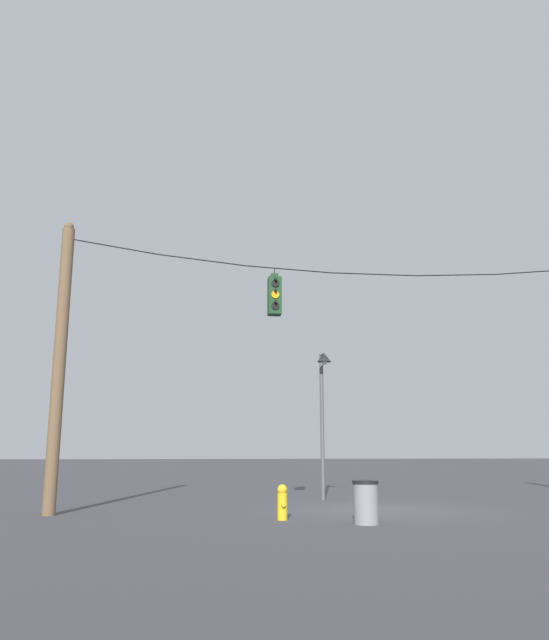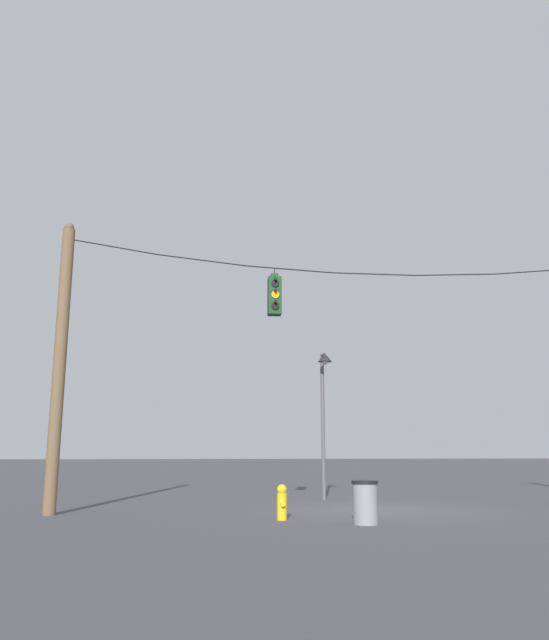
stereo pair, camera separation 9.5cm
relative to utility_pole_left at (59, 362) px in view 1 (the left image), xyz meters
The scene contains 7 objects.
ground_plane 8.73m from the utility_pole_left, ahead, with size 200.00×200.00×0.00m, color #424247.
utility_pole_left is the anchor object (origin of this frame).
span_wire 8.41m from the utility_pole_left, ahead, with size 15.91×0.03×0.70m.
traffic_light_near_right_pole 5.59m from the utility_pole_left, ahead, with size 0.34×0.46×1.24m.
street_lamp 8.08m from the utility_pole_left, 26.36° to the left, with size 0.44×0.77×4.50m.
fire_hydrant 6.37m from the utility_pole_left, 17.15° to the right, with size 0.22×0.30×0.75m.
trash_bin 7.98m from the utility_pole_left, 20.83° to the right, with size 0.54×0.54×0.87m.
Camera 1 is at (-4.53, -15.99, 1.47)m, focal length 35.00 mm.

